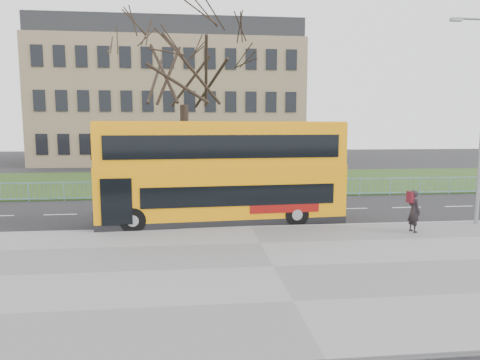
% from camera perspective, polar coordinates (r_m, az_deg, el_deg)
% --- Properties ---
extents(ground, '(120.00, 120.00, 0.00)m').
position_cam_1_polar(ground, '(19.74, 0.88, -5.54)').
color(ground, black).
rests_on(ground, ground).
extents(pavement, '(80.00, 10.50, 0.12)m').
position_cam_1_polar(pavement, '(13.29, 4.46, -11.64)').
color(pavement, slate).
rests_on(pavement, ground).
extents(kerb, '(80.00, 0.20, 0.14)m').
position_cam_1_polar(kerb, '(18.22, 1.47, -6.39)').
color(kerb, gray).
rests_on(kerb, ground).
extents(grass_verge, '(80.00, 15.40, 0.08)m').
position_cam_1_polar(grass_verge, '(33.77, -2.04, -0.17)').
color(grass_verge, '#233C16').
rests_on(grass_verge, ground).
extents(guard_railing, '(40.00, 0.12, 1.10)m').
position_cam_1_polar(guard_railing, '(26.10, -0.86, -1.20)').
color(guard_railing, '#6DA3C2').
rests_on(guard_railing, ground).
extents(bare_tree, '(9.50, 9.50, 13.57)m').
position_cam_1_polar(bare_tree, '(29.23, -7.50, 12.04)').
color(bare_tree, black).
rests_on(bare_tree, grass_verge).
extents(civic_building, '(30.00, 15.00, 14.00)m').
position_cam_1_polar(civic_building, '(54.25, -8.99, 9.87)').
color(civic_building, '#8B7758').
rests_on(civic_building, ground).
extents(yellow_bus, '(10.85, 3.27, 4.49)m').
position_cam_1_polar(yellow_bus, '(18.99, -2.42, 1.31)').
color(yellow_bus, '#FC9C0A').
rests_on(yellow_bus, ground).
extents(pedestrian, '(0.51, 0.68, 1.71)m').
position_cam_1_polar(pedestrian, '(18.51, 22.17, -3.85)').
color(pedestrian, black).
rests_on(pedestrian, pavement).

